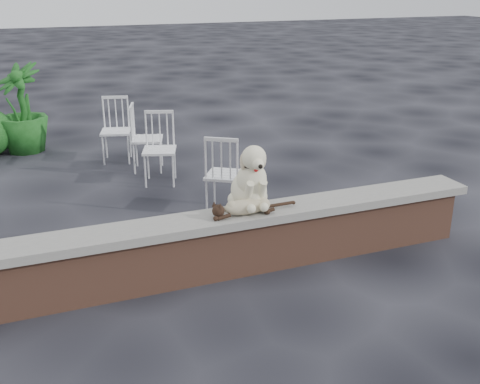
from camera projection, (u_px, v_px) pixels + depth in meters
name	position (u px, v px, depth m)	size (l,w,h in m)	color
ground	(168.00, 283.00, 5.10)	(60.00, 60.00, 0.00)	black
brick_wall	(167.00, 258.00, 5.02)	(6.00, 0.30, 0.50)	brown
capstone	(166.00, 228.00, 4.91)	(6.20, 0.40, 0.08)	slate
dog	(249.00, 174.00, 5.16)	(0.42, 0.55, 0.63)	beige
cat	(247.00, 205.00, 5.08)	(0.97, 0.23, 0.16)	tan
chair_c	(226.00, 173.00, 6.52)	(0.56, 0.56, 0.94)	white
chair_d	(159.00, 149.00, 7.45)	(0.56, 0.56, 0.94)	white
chair_e	(147.00, 138.00, 7.96)	(0.56, 0.56, 0.94)	white
chair_b	(116.00, 130.00, 8.36)	(0.56, 0.56, 0.94)	white
potted_plant_b	(21.00, 108.00, 8.76)	(0.77, 0.77, 1.37)	#134313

